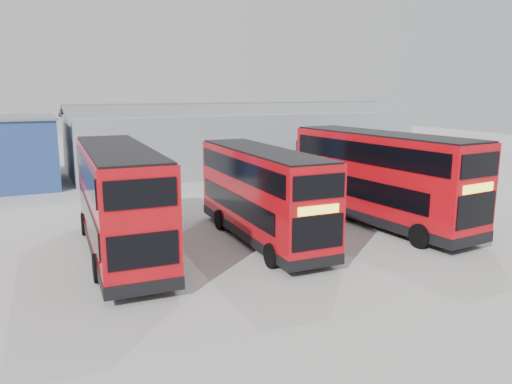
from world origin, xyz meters
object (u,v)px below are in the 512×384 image
Objects in this scene: double_decker_centre at (262,196)px; single_decker_blue at (362,170)px; double_decker_left at (120,202)px; maintenance_shed at (240,138)px; double_decker_right at (381,179)px.

double_decker_centre reaches higher than single_decker_blue.
double_decker_left is at bearing 175.86° from double_decker_centre.
double_decker_centre is at bearing 177.11° from double_decker_left.
double_decker_centre is at bearing 26.47° from single_decker_blue.
double_decker_right is (-1.24, -21.99, -0.18)m from maintenance_shed.
double_decker_left is at bearing 14.09° from single_decker_blue.
double_decker_left is 0.93× the size of single_decker_blue.
maintenance_shed is at bearing 70.66° from double_decker_centre.
maintenance_shed is at bearing -121.96° from double_decker_left.
double_decker_right is (13.31, -0.56, 0.07)m from double_decker_left.
double_decker_centre is 12.99m from single_decker_blue.
double_decker_right is at bearing 1.08° from double_decker_centre.
maintenance_shed is 22.03m from double_decker_right.
double_decker_centre is 0.88× the size of double_decker_right.
double_decker_left is at bearing -124.17° from maintenance_shed.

